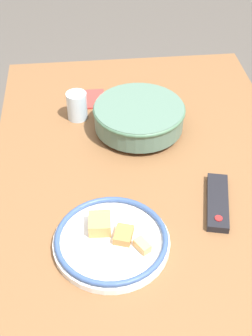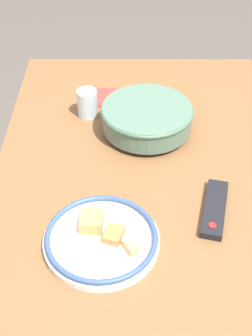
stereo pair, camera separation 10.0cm
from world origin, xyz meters
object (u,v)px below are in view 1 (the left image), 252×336
object	(u,v)px
food_plate	(111,240)
tv_remote	(218,202)
drinking_glass	(77,106)
noodle_bowl	(137,116)

from	to	relation	value
food_plate	tv_remote	distance (m)	0.31
tv_remote	drinking_glass	world-z (taller)	drinking_glass
food_plate	drinking_glass	distance (m)	0.54
food_plate	tv_remote	xyz separation A→B (m)	(-0.10, 0.29, -0.01)
tv_remote	food_plate	bearing A→B (deg)	33.51
noodle_bowl	drinking_glass	bearing A→B (deg)	-115.14
noodle_bowl	food_plate	bearing A→B (deg)	-14.57
noodle_bowl	food_plate	xyz separation A→B (m)	(0.45, -0.12, -0.04)
noodle_bowl	tv_remote	bearing A→B (deg)	26.30
tv_remote	drinking_glass	bearing A→B (deg)	-37.04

